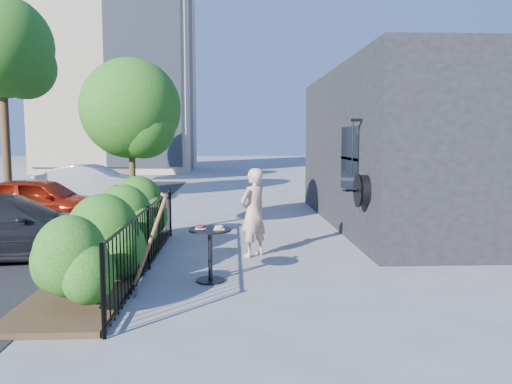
{
  "coord_description": "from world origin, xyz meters",
  "views": [
    {
      "loc": [
        -0.06,
        -8.43,
        2.21
      ],
      "look_at": [
        0.39,
        1.21,
        1.2
      ],
      "focal_mm": 35.0,
      "sensor_mm": 36.0,
      "label": 1
    }
  ],
  "objects_px": {
    "patio_tree": "(134,115)",
    "shovel": "(148,250)",
    "car_darkgrey": "(6,227)",
    "woman": "(253,212)",
    "street_tree_far": "(2,53)",
    "car_silver": "(93,183)",
    "car_red": "(41,202)",
    "cafe_table": "(210,245)"
  },
  "relations": [
    {
      "from": "patio_tree",
      "to": "shovel",
      "type": "xyz_separation_m",
      "value": [
        0.98,
        -4.22,
        -2.1
      ]
    },
    {
      "from": "car_darkgrey",
      "to": "woman",
      "type": "bearing_deg",
      "value": -99.59
    },
    {
      "from": "woman",
      "to": "shovel",
      "type": "distance_m",
      "value": 2.87
    },
    {
      "from": "street_tree_far",
      "to": "patio_tree",
      "type": "bearing_deg",
      "value": -55.49
    },
    {
      "from": "shovel",
      "to": "car_silver",
      "type": "bearing_deg",
      "value": 108.97
    },
    {
      "from": "patio_tree",
      "to": "car_silver",
      "type": "height_order",
      "value": "patio_tree"
    },
    {
      "from": "car_silver",
      "to": "car_red",
      "type": "bearing_deg",
      "value": -174.37
    },
    {
      "from": "cafe_table",
      "to": "shovel",
      "type": "height_order",
      "value": "shovel"
    },
    {
      "from": "street_tree_far",
      "to": "car_darkgrey",
      "type": "height_order",
      "value": "street_tree_far"
    },
    {
      "from": "street_tree_far",
      "to": "cafe_table",
      "type": "bearing_deg",
      "value": -57.13
    },
    {
      "from": "patio_tree",
      "to": "street_tree_far",
      "type": "bearing_deg",
      "value": 124.51
    },
    {
      "from": "car_red",
      "to": "car_darkgrey",
      "type": "distance_m",
      "value": 3.64
    },
    {
      "from": "car_red",
      "to": "car_darkgrey",
      "type": "relative_size",
      "value": 0.9
    },
    {
      "from": "woman",
      "to": "car_silver",
      "type": "bearing_deg",
      "value": -102.47
    },
    {
      "from": "cafe_table",
      "to": "shovel",
      "type": "distance_m",
      "value": 1.09
    },
    {
      "from": "patio_tree",
      "to": "car_darkgrey",
      "type": "xyz_separation_m",
      "value": [
        -2.04,
        -1.85,
        -2.16
      ]
    },
    {
      "from": "cafe_table",
      "to": "woman",
      "type": "relative_size",
      "value": 0.53
    },
    {
      "from": "patio_tree",
      "to": "shovel",
      "type": "bearing_deg",
      "value": -76.95
    },
    {
      "from": "patio_tree",
      "to": "car_silver",
      "type": "xyz_separation_m",
      "value": [
        -2.94,
        7.19,
        -2.11
      ]
    },
    {
      "from": "car_red",
      "to": "shovel",
      "type": "bearing_deg",
      "value": -146.8
    },
    {
      "from": "shovel",
      "to": "car_red",
      "type": "xyz_separation_m",
      "value": [
        -3.73,
        5.93,
        -0.02
      ]
    },
    {
      "from": "shovel",
      "to": "car_darkgrey",
      "type": "xyz_separation_m",
      "value": [
        -3.02,
        2.37,
        -0.06
      ]
    },
    {
      "from": "patio_tree",
      "to": "cafe_table",
      "type": "distance_m",
      "value": 4.53
    },
    {
      "from": "car_red",
      "to": "car_silver",
      "type": "height_order",
      "value": "car_silver"
    },
    {
      "from": "woman",
      "to": "car_red",
      "type": "height_order",
      "value": "woman"
    },
    {
      "from": "car_darkgrey",
      "to": "cafe_table",
      "type": "bearing_deg",
      "value": -123.3
    },
    {
      "from": "cafe_table",
      "to": "car_darkgrey",
      "type": "bearing_deg",
      "value": 156.47
    },
    {
      "from": "street_tree_far",
      "to": "woman",
      "type": "height_order",
      "value": "street_tree_far"
    },
    {
      "from": "car_red",
      "to": "car_silver",
      "type": "distance_m",
      "value": 5.47
    },
    {
      "from": "street_tree_far",
      "to": "car_silver",
      "type": "bearing_deg",
      "value": -40.15
    },
    {
      "from": "street_tree_far",
      "to": "car_red",
      "type": "relative_size",
      "value": 2.21
    },
    {
      "from": "patio_tree",
      "to": "cafe_table",
      "type": "xyz_separation_m",
      "value": [
        1.82,
        -3.53,
        -2.18
      ]
    },
    {
      "from": "street_tree_far",
      "to": "car_silver",
      "type": "relative_size",
      "value": 2.08
    },
    {
      "from": "street_tree_far",
      "to": "shovel",
      "type": "relative_size",
      "value": 5.49
    },
    {
      "from": "patio_tree",
      "to": "car_red",
      "type": "xyz_separation_m",
      "value": [
        -2.75,
        1.72,
        -2.13
      ]
    },
    {
      "from": "patio_tree",
      "to": "woman",
      "type": "bearing_deg",
      "value": -35.62
    },
    {
      "from": "cafe_table",
      "to": "car_silver",
      "type": "relative_size",
      "value": 0.22
    },
    {
      "from": "patio_tree",
      "to": "car_darkgrey",
      "type": "relative_size",
      "value": 0.94
    },
    {
      "from": "patio_tree",
      "to": "car_red",
      "type": "relative_size",
      "value": 1.05
    },
    {
      "from": "cafe_table",
      "to": "car_silver",
      "type": "bearing_deg",
      "value": 113.96
    },
    {
      "from": "woman",
      "to": "car_silver",
      "type": "height_order",
      "value": "woman"
    },
    {
      "from": "car_red",
      "to": "car_darkgrey",
      "type": "xyz_separation_m",
      "value": [
        0.71,
        -3.57,
        -0.03
      ]
    }
  ]
}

